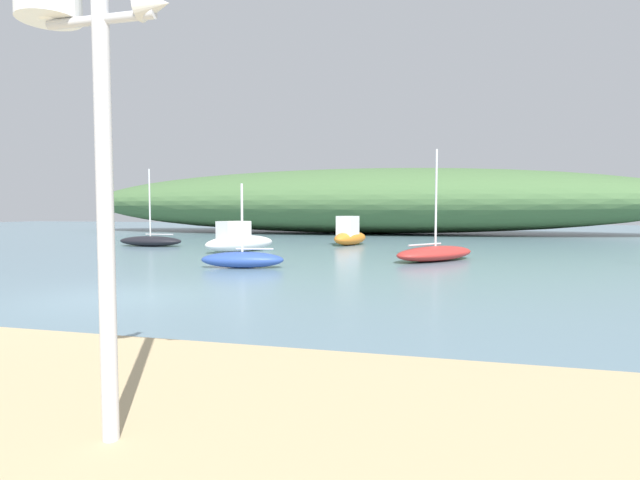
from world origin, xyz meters
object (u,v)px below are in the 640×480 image
object	(u,v)px
sailboat_by_sandbar	(435,253)
motorboat_east_reach	(350,235)
sailboat_centre_water	(150,241)
sailboat_near_shore	(242,259)
motorboat_far_left	(239,240)
mast_structure	(71,60)

from	to	relation	value
sailboat_by_sandbar	motorboat_east_reach	bearing A→B (deg)	122.62
sailboat_by_sandbar	sailboat_centre_water	bearing A→B (deg)	164.70
motorboat_east_reach	sailboat_near_shore	bearing A→B (deg)	-96.97
motorboat_east_reach	motorboat_far_left	size ratio (longest dim) A/B	0.81
motorboat_far_left	sailboat_near_shore	xyz separation A→B (m)	(2.69, -5.84, -0.23)
sailboat_centre_water	sailboat_near_shore	bearing A→B (deg)	-42.74
mast_structure	sailboat_by_sandbar	size ratio (longest dim) A/B	0.84
mast_structure	sailboat_centre_water	world-z (taller)	sailboat_centre_water
motorboat_east_reach	sailboat_by_sandbar	xyz separation A→B (m)	(4.66, -7.29, -0.27)
motorboat_far_left	motorboat_east_reach	bearing A→B (deg)	52.77
motorboat_east_reach	mast_structure	bearing A→B (deg)	-83.85
mast_structure	sailboat_centre_water	distance (m)	23.59
sailboat_centre_water	sailboat_by_sandbar	bearing A→B (deg)	-15.30
mast_structure	sailboat_near_shore	xyz separation A→B (m)	(-3.87, 12.03, -2.68)
motorboat_east_reach	motorboat_far_left	bearing A→B (deg)	-127.23
sailboat_centre_water	sailboat_near_shore	world-z (taller)	sailboat_centre_water
mast_structure	motorboat_east_reach	distance (m)	23.47
mast_structure	sailboat_near_shore	distance (m)	12.92
motorboat_east_reach	sailboat_by_sandbar	bearing A→B (deg)	-57.38
motorboat_east_reach	motorboat_far_left	world-z (taller)	motorboat_east_reach
sailboat_near_shore	sailboat_by_sandbar	xyz separation A→B (m)	(6.03, 3.89, 0.01)
sailboat_centre_water	sailboat_by_sandbar	world-z (taller)	sailboat_by_sandbar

